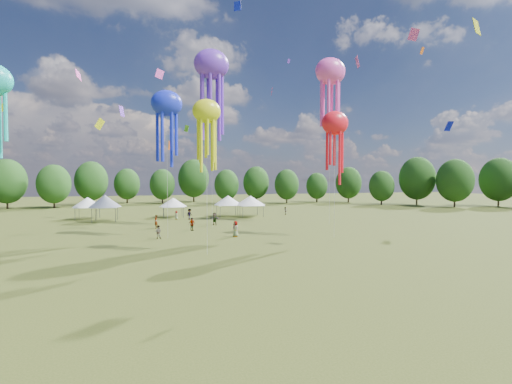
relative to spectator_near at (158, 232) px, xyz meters
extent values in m
plane|color=#384416|center=(6.53, -31.92, -0.79)|extent=(300.00, 300.00, 0.00)
imported|color=gray|center=(0.00, 0.00, 0.00)|extent=(0.87, 0.74, 1.58)
imported|color=gray|center=(3.25, 19.55, -0.03)|extent=(0.74, 0.88, 1.52)
imported|color=gray|center=(24.49, 21.90, -0.03)|extent=(0.81, 0.90, 1.53)
imported|color=gray|center=(5.46, 18.83, 0.15)|extent=(1.38, 1.31, 1.88)
imported|color=gray|center=(4.48, 5.35, 0.11)|extent=(1.13, 0.90, 1.79)
imported|color=gray|center=(8.43, 10.37, 0.16)|extent=(1.71, 1.56, 1.89)
imported|color=gray|center=(-0.22, 8.95, 0.18)|extent=(0.48, 0.72, 1.93)
imported|color=gray|center=(9.07, -1.16, 0.17)|extent=(0.95, 1.10, 1.91)
cylinder|color=#47474C|center=(-13.45, 22.96, 0.23)|extent=(0.08, 0.08, 2.04)
cylinder|color=#47474C|center=(-13.45, 26.36, 0.23)|extent=(0.08, 0.08, 2.04)
cylinder|color=#47474C|center=(-10.05, 22.96, 0.23)|extent=(0.08, 0.08, 2.04)
cylinder|color=#47474C|center=(-10.05, 26.36, 0.23)|extent=(0.08, 0.08, 2.04)
cube|color=white|center=(-11.75, 24.66, 1.30)|extent=(3.80, 3.80, 0.10)
cone|color=white|center=(-11.75, 24.66, 2.22)|extent=(4.94, 4.94, 1.75)
cylinder|color=#47474C|center=(-10.03, 18.09, 0.38)|extent=(0.08, 0.08, 2.33)
cylinder|color=#47474C|center=(-10.03, 21.60, 0.38)|extent=(0.08, 0.08, 2.33)
cylinder|color=#47474C|center=(-6.52, 18.09, 0.38)|extent=(0.08, 0.08, 2.33)
cylinder|color=#47474C|center=(-6.52, 21.60, 0.38)|extent=(0.08, 0.08, 2.33)
cube|color=white|center=(-8.27, 19.84, 1.59)|extent=(3.91, 3.91, 0.10)
cone|color=white|center=(-8.27, 19.84, 2.64)|extent=(5.09, 5.09, 2.00)
cylinder|color=#47474C|center=(1.19, 21.95, 0.16)|extent=(0.08, 0.08, 1.89)
cylinder|color=#47474C|center=(1.19, 25.42, 0.16)|extent=(0.08, 0.08, 1.89)
cylinder|color=#47474C|center=(4.66, 21.95, 0.16)|extent=(0.08, 0.08, 1.89)
cylinder|color=#47474C|center=(4.66, 25.42, 0.16)|extent=(0.08, 0.08, 1.89)
cube|color=white|center=(2.93, 23.69, 1.15)|extent=(3.86, 3.86, 0.10)
cone|color=white|center=(2.93, 23.69, 2.01)|extent=(5.02, 5.02, 1.62)
cylinder|color=#47474C|center=(11.19, 20.55, 0.25)|extent=(0.08, 0.08, 2.08)
cylinder|color=#47474C|center=(11.19, 24.29, 0.25)|extent=(0.08, 0.08, 2.08)
cylinder|color=#47474C|center=(14.93, 20.55, 0.25)|extent=(0.08, 0.08, 2.08)
cylinder|color=#47474C|center=(14.93, 24.29, 0.25)|extent=(0.08, 0.08, 2.08)
cube|color=white|center=(13.06, 22.42, 1.34)|extent=(4.15, 4.15, 0.10)
cone|color=white|center=(13.06, 22.42, 2.29)|extent=(5.39, 5.39, 1.79)
cylinder|color=#47474C|center=(15.00, 18.67, 0.24)|extent=(0.08, 0.08, 2.07)
cylinder|color=#47474C|center=(15.00, 22.62, 0.24)|extent=(0.08, 0.08, 2.07)
cylinder|color=#47474C|center=(18.95, 18.67, 0.24)|extent=(0.08, 0.08, 2.07)
cylinder|color=#47474C|center=(18.95, 22.62, 0.24)|extent=(0.08, 0.08, 2.07)
cube|color=white|center=(16.98, 20.65, 1.33)|extent=(4.35, 4.35, 0.10)
cone|color=white|center=(16.98, 20.65, 2.27)|extent=(5.65, 5.65, 1.77)
ellipsoid|color=#1828DF|center=(1.10, -0.08, 15.06)|extent=(3.60, 2.52, 3.06)
cylinder|color=beige|center=(1.10, -0.08, 7.14)|extent=(0.03, 0.03, 15.85)
ellipsoid|color=#6E30D5|center=(7.71, 8.15, 22.82)|extent=(5.09, 3.57, 4.33)
cylinder|color=beige|center=(7.71, 8.15, 11.01)|extent=(0.03, 0.03, 23.61)
ellipsoid|color=#FC1626|center=(20.34, -5.01, 12.89)|extent=(3.34, 2.34, 2.84)
cylinder|color=beige|center=(20.34, -5.01, 6.05)|extent=(0.03, 0.03, 13.68)
ellipsoid|color=yellow|center=(4.29, -10.17, 12.42)|extent=(2.61, 1.82, 2.22)
cylinder|color=beige|center=(4.29, -10.17, 5.82)|extent=(0.03, 0.03, 13.21)
ellipsoid|color=#FF4BC1|center=(26.24, 7.09, 23.14)|extent=(4.93, 3.45, 4.19)
cylinder|color=beige|center=(26.24, 7.09, 11.17)|extent=(0.03, 0.03, 23.93)
cube|color=#FF4BC1|center=(0.74, 25.05, 25.78)|extent=(1.76, 0.57, 2.08)
cube|color=#6E30D5|center=(27.34, 27.35, 31.46)|extent=(0.76, 0.61, 0.82)
cube|color=orange|center=(2.32, 17.44, 11.95)|extent=(0.89, 1.28, 1.64)
cube|color=yellow|center=(27.53, -17.39, 19.88)|extent=(1.12, 0.75, 1.49)
cube|color=#FF4BC1|center=(33.22, -2.91, 25.64)|extent=(1.18, 1.09, 1.69)
cube|color=yellow|center=(-11.17, 36.28, 17.75)|extent=(1.92, 1.58, 2.54)
cube|color=#1828DF|center=(14.09, 18.71, 37.02)|extent=(1.09, 0.77, 1.68)
cube|color=#FF4BC1|center=(35.55, 14.11, 27.73)|extent=(0.95, 1.69, 2.00)
cube|color=#FC1626|center=(26.37, 35.51, 27.04)|extent=(0.63, 1.55, 1.91)
cube|color=orange|center=(30.14, -7.93, 21.40)|extent=(0.61, 0.62, 0.86)
cube|color=yellow|center=(-27.07, 32.92, 19.55)|extent=(1.55, 1.14, 1.71)
cube|color=#6BCF22|center=(5.21, 20.86, 15.31)|extent=(0.85, 0.87, 1.36)
cube|color=#1828DF|center=(45.56, 3.10, 14.85)|extent=(0.65, 1.58, 1.79)
cube|color=#FF4BC1|center=(-7.36, -4.53, 16.34)|extent=(0.54, 1.15, 1.19)
cube|color=#6E30D5|center=(-5.51, 20.15, 17.62)|extent=(0.86, 1.35, 1.79)
cylinder|color=#38281C|center=(-34.15, 53.58, 0.92)|extent=(0.44, 0.44, 3.41)
ellipsoid|color=#1F4517|center=(-34.15, 53.58, 5.82)|extent=(8.53, 8.53, 10.66)
cylinder|color=#38281C|center=(-24.06, 53.11, 0.74)|extent=(0.44, 0.44, 3.07)
ellipsoid|color=#1F4517|center=(-24.06, 53.11, 5.15)|extent=(7.66, 7.66, 9.58)
cylinder|color=#38281C|center=(-16.98, 61.42, 0.93)|extent=(0.44, 0.44, 3.43)
ellipsoid|color=#1F4517|center=(-16.98, 61.42, 5.86)|extent=(8.58, 8.58, 10.73)
cylinder|color=#38281C|center=(-8.23, 67.04, 0.68)|extent=(0.44, 0.44, 2.95)
ellipsoid|color=#1F4517|center=(-8.23, 67.04, 4.92)|extent=(7.37, 7.37, 9.21)
cylinder|color=#38281C|center=(1.84, 63.14, 0.66)|extent=(0.44, 0.44, 2.89)
ellipsoid|color=#1F4517|center=(1.84, 63.14, 4.82)|extent=(7.23, 7.23, 9.04)
cylinder|color=#38281C|center=(11.45, 67.57, 1.13)|extent=(0.44, 0.44, 3.84)
ellipsoid|color=#1F4517|center=(11.45, 67.57, 6.65)|extent=(9.60, 9.60, 11.99)
cylinder|color=#38281C|center=(19.72, 56.52, 0.63)|extent=(0.44, 0.44, 2.84)
ellipsoid|color=#1F4517|center=(19.72, 56.52, 4.72)|extent=(7.11, 7.11, 8.89)
cylinder|color=#38281C|center=(29.46, 59.12, 0.79)|extent=(0.44, 0.44, 3.16)
ellipsoid|color=#1F4517|center=(29.46, 59.12, 5.34)|extent=(7.91, 7.91, 9.88)
cylinder|color=#38281C|center=(37.23, 53.37, 0.65)|extent=(0.44, 0.44, 2.88)
ellipsoid|color=#1F4517|center=(37.23, 53.37, 4.80)|extent=(7.21, 7.21, 9.01)
cylinder|color=#38281C|center=(48.05, 55.33, 0.52)|extent=(0.44, 0.44, 2.63)
ellipsoid|color=#1F4517|center=(48.05, 55.33, 4.30)|extent=(6.57, 6.57, 8.22)
cylinder|color=#38281C|center=(57.05, 51.81, 0.77)|extent=(0.44, 0.44, 3.13)
ellipsoid|color=#1F4517|center=(57.05, 51.81, 5.27)|extent=(7.81, 7.81, 9.77)
cylinder|color=#38281C|center=(60.17, 39.90, 0.57)|extent=(0.44, 0.44, 2.72)
ellipsoid|color=#1F4517|center=(60.17, 39.90, 4.48)|extent=(6.80, 6.80, 8.50)
cylinder|color=#38281C|center=(69.50, 37.01, 1.11)|extent=(0.44, 0.44, 3.81)
ellipsoid|color=#1F4517|center=(69.50, 37.01, 6.59)|extent=(9.52, 9.52, 11.90)
cylinder|color=#38281C|center=(73.11, 27.88, 0.96)|extent=(0.44, 0.44, 3.51)
ellipsoid|color=#1F4517|center=(73.11, 27.88, 6.01)|extent=(8.78, 8.78, 10.97)
cylinder|color=#38281C|center=(85.92, 26.35, 1.03)|extent=(0.44, 0.44, 3.64)
ellipsoid|color=#1F4517|center=(85.92, 26.35, 6.26)|extent=(9.10, 9.10, 11.37)
camera|label=1|loc=(-0.33, -41.87, 6.12)|focal=24.16mm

